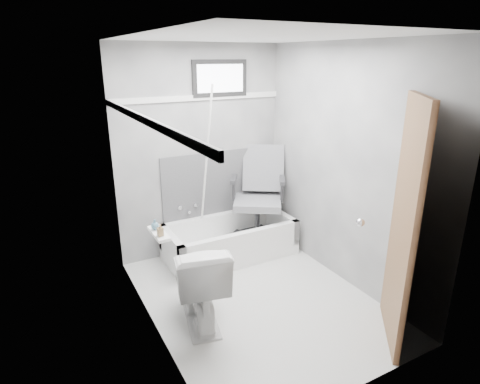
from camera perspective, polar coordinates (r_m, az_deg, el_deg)
floor at (r=4.07m, az=2.43°, el=-14.90°), size 2.60×2.60×0.00m
ceiling at (r=3.39m, az=3.02°, el=21.21°), size 2.60×2.60×0.00m
wall_back at (r=4.67m, az=-5.58°, el=5.63°), size 2.00×0.02×2.40m
wall_front at (r=2.60m, az=17.71°, el=-6.13°), size 2.00×0.02×2.40m
wall_left at (r=3.17m, az=-12.99°, el=-1.13°), size 0.02×2.60×2.40m
wall_right at (r=4.13m, az=14.68°, el=3.38°), size 0.02×2.60×2.40m
bathtub at (r=4.75m, az=-1.44°, el=-6.73°), size 1.50×0.70×0.42m
office_chair at (r=4.76m, az=2.53°, el=-0.52°), size 0.90×0.90×1.12m
toilet at (r=3.59m, az=-5.89°, el=-12.51°), size 0.62×0.88×0.79m
door at (r=3.42m, az=28.78°, el=-5.22°), size 0.78×0.78×2.00m
window at (r=4.64m, az=-2.89°, el=15.85°), size 0.66×0.04×0.40m
backerboard at (r=4.86m, az=-2.68°, el=1.35°), size 1.50×0.02×0.78m
trim_back at (r=4.56m, az=-5.77°, el=13.21°), size 2.00×0.02×0.06m
trim_left at (r=3.03m, az=-13.61°, el=10.01°), size 0.02×2.60×0.06m
pole at (r=4.47m, az=-4.91°, el=3.08°), size 0.02×0.49×1.90m
shelf at (r=3.31m, az=-11.48°, el=-5.79°), size 0.10×0.32×0.02m
soap_bottle_a at (r=3.21m, az=-11.29°, el=-5.29°), size 0.05×0.05×0.10m
soap_bottle_b at (r=3.33m, az=-12.02°, el=-4.51°), size 0.09×0.09×0.08m
faucet at (r=4.76m, az=-7.41°, el=-2.37°), size 0.26×0.10×0.16m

